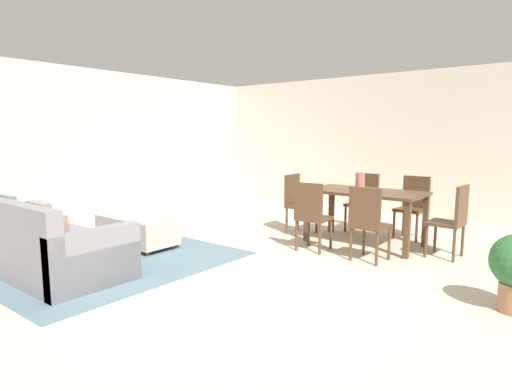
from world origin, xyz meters
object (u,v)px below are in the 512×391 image
dining_chair_near_right (368,220)px  book_on_ottoman (139,217)px  dining_chair_head_west (297,200)px  dining_chair_far_right (413,203)px  ottoman_table (137,229)px  vase_centerpiece (360,182)px  dining_chair_near_left (311,213)px  couch (40,246)px  dining_chair_head_east (453,217)px  dining_chair_far_left (364,199)px  dining_table (365,198)px

dining_chair_near_right → book_on_ottoman: size_ratio=3.54×
dining_chair_head_west → book_on_ottoman: (-1.19, -2.10, -0.09)m
dining_chair_head_west → dining_chair_far_right: bearing=28.2°
ottoman_table → dining_chair_head_west: size_ratio=1.26×
dining_chair_far_right → dining_chair_head_west: (-1.52, -0.82, 0.00)m
vase_centerpiece → book_on_ottoman: size_ratio=0.90×
ottoman_table → dining_chair_near_left: size_ratio=1.26×
dining_chair_far_right → book_on_ottoman: size_ratio=3.54×
vase_centerpiece → dining_chair_near_left: bearing=-112.3°
couch → dining_chair_far_right: dining_chair_far_right is taller
dining_chair_far_right → dining_chair_head_east: (0.75, -0.79, 0.00)m
dining_chair_far_left → book_on_ottoman: bearing=-123.9°
dining_table → dining_chair_head_east: dining_chair_head_east is taller
dining_chair_far_right → vase_centerpiece: bearing=-119.7°
ottoman_table → dining_chair_far_right: bearing=45.6°
dining_chair_far_left → ottoman_table: bearing=-125.7°
dining_table → dining_chair_far_right: (0.40, 0.80, -0.14)m
dining_chair_far_left → vase_centerpiece: size_ratio=3.93×
book_on_ottoman → dining_table: bearing=42.6°
couch → dining_chair_far_right: 5.05m
ottoman_table → dining_chair_far_left: bearing=54.3°
ottoman_table → dining_chair_head_east: size_ratio=1.26×
dining_chair_near_left → dining_chair_far_left: 1.57m
vase_centerpiece → dining_chair_head_east: bearing=1.9°
dining_chair_head_west → vase_centerpiece: (1.05, -0.01, 0.36)m
ottoman_table → dining_chair_far_right: (2.82, 2.87, 0.28)m
dining_chair_far_right → dining_chair_head_west: 1.73m
dining_chair_far_right → dining_chair_head_west: size_ratio=1.00×
dining_chair_near_left → dining_chair_head_east: 1.74m
ottoman_table → dining_chair_far_left: (2.04, 2.84, 0.28)m
dining_table → dining_chair_head_east: 1.16m
book_on_ottoman → dining_chair_far_right: bearing=47.1°
vase_centerpiece → book_on_ottoman: 3.09m
dining_chair_far_left → dining_chair_head_east: 1.70m
dining_chair_near_right → dining_chair_far_left: (-0.77, 1.56, 0.00)m
dining_table → book_on_ottoman: bearing=-137.4°
vase_centerpiece → book_on_ottoman: bearing=-137.0°
couch → vase_centerpiece: vase_centerpiece is taller
ottoman_table → dining_chair_near_right: size_ratio=1.26×
dining_chair_head_west → dining_table: bearing=1.0°
dining_table → dining_chair_head_east: (1.16, 0.01, -0.14)m
couch → dining_chair_far_left: (1.98, 4.19, 0.23)m
ottoman_table → book_on_ottoman: (0.11, -0.04, 0.19)m
dining_chair_near_right → dining_chair_head_east: same height
ottoman_table → vase_centerpiece: size_ratio=4.95×
ottoman_table → dining_chair_near_right: 3.10m
dining_table → dining_chair_head_east: bearing=0.5°
dining_table → dining_chair_head_west: bearing=-179.0°
couch → book_on_ottoman: bearing=88.1°
dining_chair_far_right → ottoman_table: bearing=-134.4°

